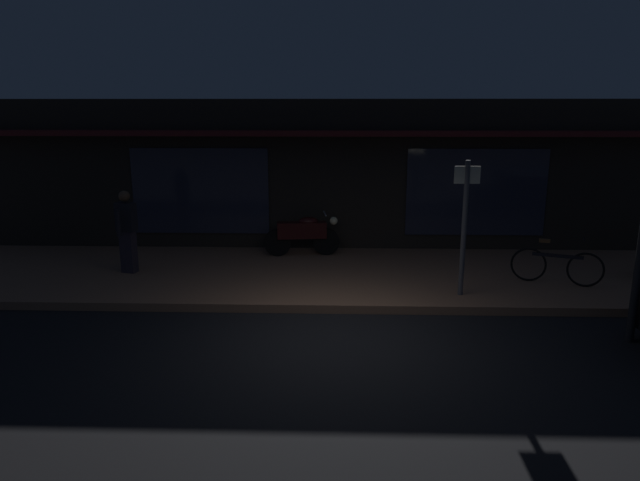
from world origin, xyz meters
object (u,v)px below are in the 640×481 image
motorcycle (303,234)px  sign_post (465,220)px  bicycle_parked (556,266)px  person_photographer (127,230)px

motorcycle → sign_post: 4.09m
bicycle_parked → sign_post: bearing=-160.2°
person_photographer → sign_post: sign_post is taller
sign_post → bicycle_parked: bearing=19.8°
motorcycle → person_photographer: (-3.45, -1.46, 0.38)m
motorcycle → person_photographer: size_ratio=1.02×
sign_post → motorcycle: bearing=138.2°
person_photographer → motorcycle: bearing=22.9°
bicycle_parked → sign_post: 2.28m
sign_post → person_photographer: bearing=169.3°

